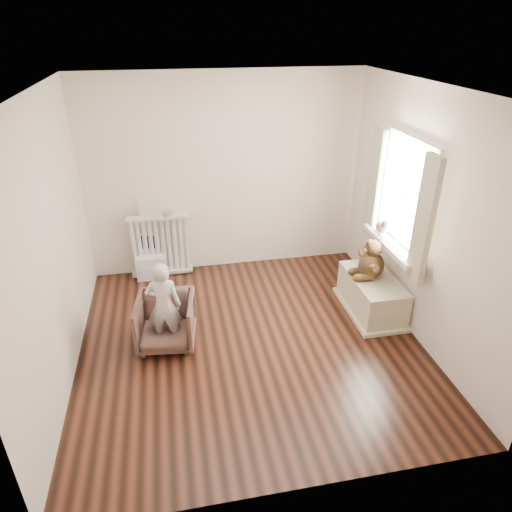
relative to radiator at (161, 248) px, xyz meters
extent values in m
cube|color=black|center=(0.91, -1.68, -0.39)|extent=(3.60, 3.60, 0.01)
cube|color=white|center=(0.91, -1.68, 2.21)|extent=(3.60, 3.60, 0.01)
cube|color=white|center=(0.91, 0.12, 0.91)|extent=(3.60, 0.02, 2.60)
cube|color=white|center=(0.91, -3.48, 0.91)|extent=(3.60, 0.02, 2.60)
cube|color=white|center=(-0.89, -1.68, 0.91)|extent=(0.02, 3.60, 2.60)
cube|color=white|center=(2.71, -1.68, 0.91)|extent=(0.02, 3.60, 2.60)
cube|color=white|center=(2.67, -1.38, 1.06)|extent=(0.03, 0.90, 1.10)
cube|color=silver|center=(2.58, -1.38, 0.48)|extent=(0.22, 1.10, 0.06)
cube|color=beige|center=(2.56, -1.95, 1.00)|extent=(0.06, 0.26, 1.30)
cube|color=beige|center=(2.56, -0.81, 1.00)|extent=(0.06, 0.26, 1.30)
cube|color=silver|center=(0.00, 0.00, 0.00)|extent=(0.81, 0.15, 0.85)
cube|color=beige|center=(-0.13, 0.00, 0.60)|extent=(0.17, 0.02, 0.29)
cylinder|color=#A59E8C|center=(0.13, 0.00, 0.49)|extent=(0.11, 0.11, 0.07)
cube|color=silver|center=(-0.15, -0.03, -0.11)|extent=(0.38, 0.27, 0.59)
imported|color=brown|center=(0.03, -1.53, -0.11)|extent=(0.66, 0.68, 0.55)
imported|color=beige|center=(0.03, -1.58, 0.12)|extent=(0.39, 0.28, 0.98)
cube|color=beige|center=(2.43, -1.37, -0.19)|extent=(0.50, 0.95, 0.45)
camera|label=1|loc=(0.20, -5.58, 2.73)|focal=32.00mm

